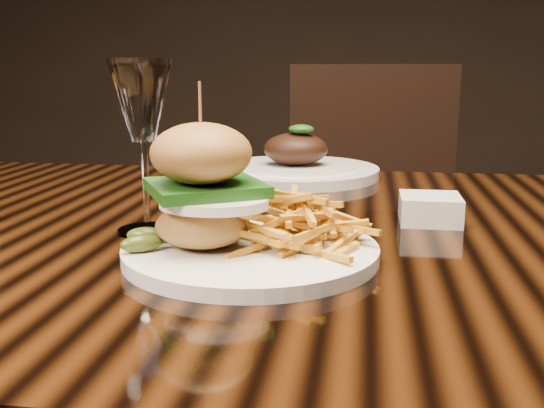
# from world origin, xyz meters

# --- Properties ---
(dining_table) EXTENTS (1.60, 0.90, 0.75)m
(dining_table) POSITION_xyz_m (0.00, 0.00, 0.67)
(dining_table) COLOR black
(dining_table) RESTS_ON ground
(burger_plate) EXTENTS (0.27, 0.27, 0.19)m
(burger_plate) POSITION_xyz_m (-0.02, -0.14, 0.80)
(burger_plate) COLOR white
(burger_plate) RESTS_ON dining_table
(ramekin) EXTENTS (0.08, 0.08, 0.04)m
(ramekin) POSITION_xyz_m (0.19, 0.05, 0.77)
(ramekin) COLOR white
(ramekin) RESTS_ON dining_table
(wine_glass) EXTENTS (0.08, 0.08, 0.21)m
(wine_glass) POSITION_xyz_m (-0.16, -0.05, 0.90)
(wine_glass) COLOR white
(wine_glass) RESTS_ON dining_table
(far_dish) EXTENTS (0.30, 0.30, 0.10)m
(far_dish) POSITION_xyz_m (-0.02, 0.36, 0.77)
(far_dish) COLOR white
(far_dish) RESTS_ON dining_table
(chair_far) EXTENTS (0.52, 0.53, 0.95)m
(chair_far) POSITION_xyz_m (0.14, 0.89, 0.54)
(chair_far) COLOR black
(chair_far) RESTS_ON ground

